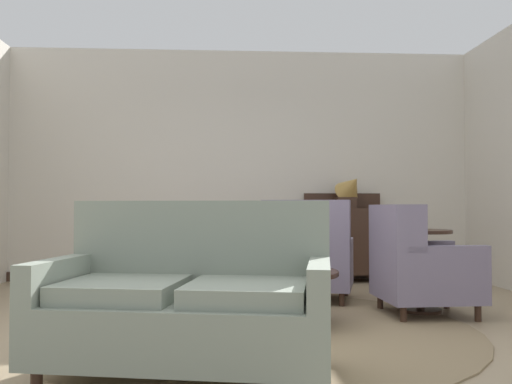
% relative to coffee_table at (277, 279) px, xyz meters
% --- Properties ---
extents(ground, '(9.07, 9.07, 0.00)m').
position_rel_coffee_table_xyz_m(ground, '(-0.19, -0.43, -0.37)').
color(ground, '#9E896B').
extents(wall_back, '(6.28, 0.08, 3.04)m').
position_rel_coffee_table_xyz_m(wall_back, '(-0.19, 2.81, 1.15)').
color(wall_back, silver).
rests_on(wall_back, ground).
extents(baseboard_back, '(6.12, 0.03, 0.12)m').
position_rel_coffee_table_xyz_m(baseboard_back, '(-0.19, 2.75, -0.31)').
color(baseboard_back, '#382319').
rests_on(baseboard_back, ground).
extents(area_rug, '(3.42, 3.42, 0.01)m').
position_rel_coffee_table_xyz_m(area_rug, '(-0.19, -0.13, -0.36)').
color(area_rug, '#847051').
rests_on(area_rug, ground).
extents(coffee_table, '(0.98, 0.98, 0.44)m').
position_rel_coffee_table_xyz_m(coffee_table, '(0.00, 0.00, 0.00)').
color(coffee_table, '#382319').
rests_on(coffee_table, ground).
extents(porcelain_vase, '(0.19, 0.19, 0.35)m').
position_rel_coffee_table_xyz_m(porcelain_vase, '(-0.01, -0.05, 0.21)').
color(porcelain_vase, brown).
rests_on(porcelain_vase, coffee_table).
extents(settee, '(1.68, 1.09, 0.99)m').
position_rel_coffee_table_xyz_m(settee, '(-0.62, -1.32, 0.04)').
color(settee, gray).
rests_on(settee, ground).
extents(armchair_beside_settee, '(0.83, 0.77, 0.97)m').
position_rel_coffee_table_xyz_m(armchair_beside_settee, '(1.28, 0.32, 0.05)').
color(armchair_beside_settee, slate).
rests_on(armchair_beside_settee, ground).
extents(armchair_far_left, '(1.22, 1.22, 0.99)m').
position_rel_coffee_table_xyz_m(armchair_far_left, '(-0.91, 0.87, 0.05)').
color(armchair_far_left, slate).
rests_on(armchair_far_left, ground).
extents(armchair_near_window, '(1.04, 1.04, 1.02)m').
position_rel_coffee_table_xyz_m(armchair_near_window, '(0.42, 1.07, 0.06)').
color(armchair_near_window, slate).
rests_on(armchair_near_window, ground).
extents(side_table, '(0.56, 0.56, 0.75)m').
position_rel_coffee_table_xyz_m(side_table, '(1.34, 0.43, 0.08)').
color(side_table, '#382319').
rests_on(side_table, ground).
extents(sideboard, '(1.01, 0.41, 1.13)m').
position_rel_coffee_table_xyz_m(sideboard, '(1.12, 2.51, 0.16)').
color(sideboard, '#382319').
rests_on(sideboard, ground).
extents(gramophone, '(0.46, 0.51, 0.50)m').
position_rel_coffee_table_xyz_m(gramophone, '(1.17, 2.42, 0.81)').
color(gramophone, '#382319').
rests_on(gramophone, sideboard).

